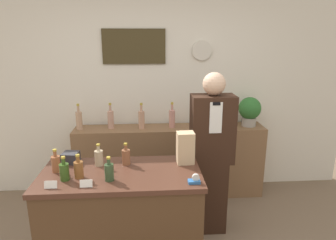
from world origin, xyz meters
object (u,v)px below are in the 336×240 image
at_px(shopkeeper, 211,156).
at_px(potted_plant, 250,110).
at_px(paper_bag, 185,148).
at_px(tape_dispenser, 195,180).

xyz_separation_m(shopkeeper, potted_plant, (0.63, 0.76, 0.28)).
bearing_deg(potted_plant, paper_bag, -129.66).
bearing_deg(potted_plant, shopkeeper, -129.81).
height_order(shopkeeper, potted_plant, shopkeeper).
bearing_deg(shopkeeper, paper_bag, -129.37).
height_order(potted_plant, paper_bag, potted_plant).
bearing_deg(paper_bag, tape_dispenser, -86.32).
relative_size(paper_bag, tape_dispenser, 3.07).
height_order(shopkeeper, paper_bag, shopkeeper).
distance_m(shopkeeper, potted_plant, 1.03).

